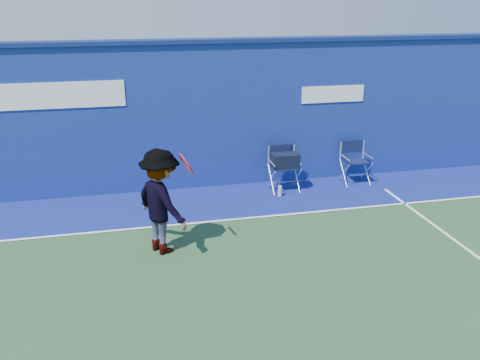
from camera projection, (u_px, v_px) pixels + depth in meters
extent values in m
plane|color=#274929|center=(205.00, 334.00, 6.20)|extent=(80.00, 80.00, 0.00)
cube|color=navy|center=(164.00, 119.00, 10.45)|extent=(24.00, 0.40, 3.00)
cube|color=navy|center=(160.00, 42.00, 9.92)|extent=(24.00, 0.50, 0.08)
cube|color=white|center=(1.00, 98.00, 9.43)|extent=(4.50, 0.02, 0.50)
cube|color=white|center=(333.00, 94.00, 10.86)|extent=(1.40, 0.02, 0.35)
cube|color=navy|center=(173.00, 206.00, 9.95)|extent=(24.00, 1.80, 0.01)
cube|color=white|center=(177.00, 225.00, 9.13)|extent=(24.00, 0.06, 0.01)
cube|color=#10173A|center=(284.00, 167.00, 10.60)|extent=(0.49, 0.42, 0.03)
cube|color=silver|center=(281.00, 155.00, 10.75)|extent=(0.56, 0.02, 0.41)
cube|color=#10173A|center=(281.00, 151.00, 10.72)|extent=(0.49, 0.03, 0.29)
cube|color=black|center=(285.00, 161.00, 10.52)|extent=(0.56, 0.33, 0.31)
cube|color=#10173A|center=(281.00, 149.00, 10.71)|extent=(0.41, 0.06, 0.22)
cube|color=#10173A|center=(356.00, 161.00, 11.03)|extent=(0.48, 0.40, 0.03)
cube|color=silver|center=(352.00, 150.00, 11.18)|extent=(0.54, 0.02, 0.39)
cube|color=#10173A|center=(352.00, 146.00, 11.15)|extent=(0.48, 0.03, 0.28)
cylinder|color=silver|center=(280.00, 191.00, 10.40)|extent=(0.07, 0.07, 0.23)
imported|color=#EA4738|center=(161.00, 202.00, 7.95)|extent=(1.11, 1.27, 1.70)
torus|color=#B21731|center=(186.00, 163.00, 7.70)|extent=(0.27, 0.40, 0.34)
cylinder|color=gray|center=(186.00, 163.00, 7.70)|extent=(0.21, 0.34, 0.27)
cylinder|color=black|center=(167.00, 174.00, 7.75)|extent=(0.32, 0.09, 0.20)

